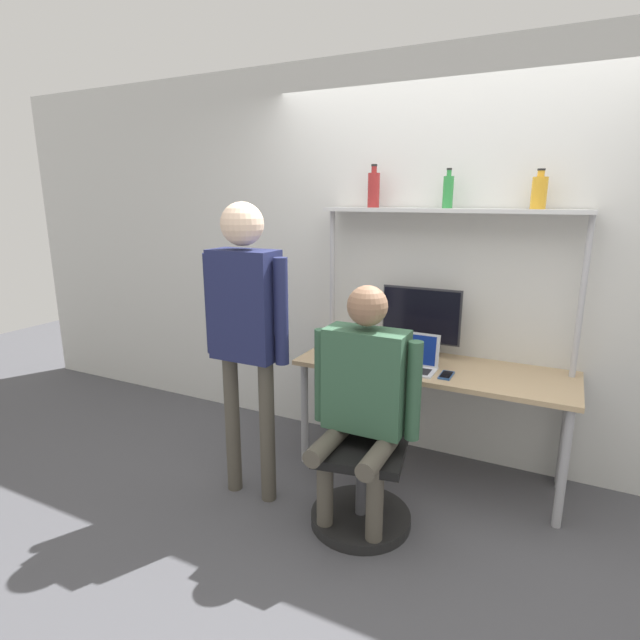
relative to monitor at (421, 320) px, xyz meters
The scene contains 13 objects.
ground_plane 1.12m from the monitor, 74.47° to the right, with size 12.00×12.00×0.00m, color #4C4C51.
wall_back 0.42m from the monitor, 52.57° to the left, with size 8.00×0.06×2.70m.
desk 0.40m from the monitor, 49.80° to the right, with size 1.71×0.61×0.74m.
shelf_unit 0.45m from the monitor, 10.12° to the left, with size 1.62×0.22×1.72m.
monitor is the anchor object (origin of this frame).
laptop 0.32m from the monitor, 88.39° to the right, with size 0.35×0.21×0.22m.
cell_phone 0.47m from the monitor, 50.27° to the right, with size 0.07×0.15×0.01m.
office_chair 1.08m from the monitor, 94.85° to the right, with size 0.56×0.56×0.93m.
person_seated 0.89m from the monitor, 94.11° to the right, with size 0.60×0.47×1.35m.
person_standing 1.19m from the monitor, 130.96° to the right, with size 0.55×0.24×1.76m.
bottle_amber 1.04m from the monitor, ahead, with size 0.09×0.09×0.22m.
bottle_green 0.83m from the monitor, 10.85° to the left, with size 0.06×0.06×0.24m.
bottle_red 0.91m from the monitor, behind, with size 0.08×0.08×0.27m.
Camera 1 is at (0.70, -2.68, 1.79)m, focal length 28.00 mm.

